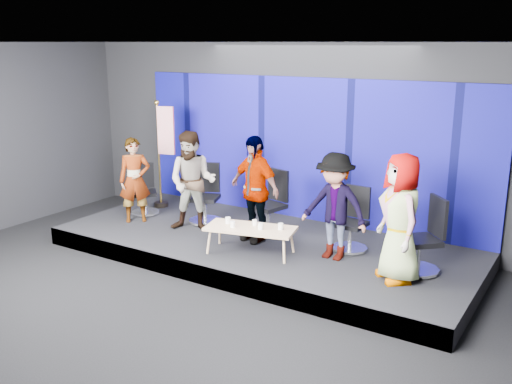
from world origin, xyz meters
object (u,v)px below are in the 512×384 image
chair_d (352,229)px  coffee_table (250,229)px  mug_a (228,220)px  panelist_b (193,182)px  mug_e (281,226)px  mug_c (255,222)px  mug_d (260,226)px  panelist_c (254,189)px  mug_b (233,224)px  chair_e (423,248)px  chair_c (271,212)px  panelist_a (135,180)px  panelist_d (335,207)px  flag_stand (164,152)px  chair_a (145,197)px  chair_b (206,203)px  panelist_e (400,218)px

chair_d → coffee_table: (-1.27, -1.00, 0.06)m
mug_a → panelist_b: bearing=156.8°
panelist_b → mug_e: panelist_b is taller
coffee_table → mug_c: mug_c is taller
mug_a → mug_d: size_ratio=1.02×
panelist_c → mug_b: bearing=-72.5°
chair_e → mug_a: 2.98m
chair_c → mug_c: chair_c is taller
mug_a → chair_c: bearing=83.0°
panelist_a → coffee_table: size_ratio=1.04×
panelist_d → flag_stand: size_ratio=0.77×
chair_a → chair_c: chair_c is taller
mug_c → chair_b: bearing=153.0°
panelist_c → panelist_e: size_ratio=0.98×
coffee_table → mug_e: bearing=19.3°
chair_b → chair_e: bearing=-24.4°
panelist_b → panelist_c: 1.18m
panelist_b → chair_d: (2.72, 0.57, -0.54)m
panelist_b → panelist_c: bearing=-14.4°
panelist_b → mug_b: 1.41m
chair_b → coffee_table: (1.57, -0.92, 0.04)m
flag_stand → mug_c: bearing=-37.6°
chair_b → mug_e: 2.16m
chair_d → panelist_d: 0.70m
chair_c → chair_e: 2.78m
chair_b → mug_d: (1.75, -0.92, 0.12)m
mug_e → mug_c: bearing=-175.9°
mug_d → mug_e: same height
chair_e → coffee_table: chair_e is taller
chair_c → panelist_e: panelist_e is taller
panelist_a → panelist_d: panelist_d is taller
panelist_e → chair_c: bearing=-151.5°
chair_c → mug_c: 0.99m
chair_b → mug_a: (1.16, -0.95, 0.12)m
panelist_c → coffee_table: size_ratio=1.19×
chair_d → chair_c: bearing=-179.6°
chair_a → panelist_a: bearing=-110.8°
chair_b → chair_c: bearing=-14.5°
panelist_b → panelist_c: (1.17, 0.13, 0.01)m
chair_c → chair_d: 1.54m
chair_e → mug_e: 2.11m
chair_d → chair_a: bearing=-173.4°
panelist_e → mug_a: 2.72m
coffee_table → mug_a: (-0.41, -0.02, 0.08)m
mug_b → mug_c: bearing=48.4°
chair_c → chair_d: chair_c is taller
coffee_table → mug_a: bearing=-176.8°
chair_c → panelist_b: bearing=-138.2°
chair_b → mug_b: (1.33, -1.07, 0.12)m
panelist_d → coffee_table: (-1.18, -0.50, -0.43)m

